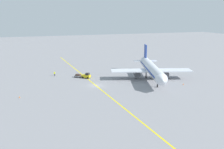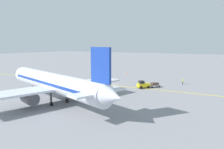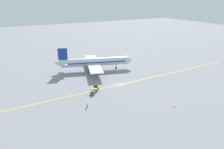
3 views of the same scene
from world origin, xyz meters
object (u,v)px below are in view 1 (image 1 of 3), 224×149
Objects in this scene: baggage_cart_trailing at (78,75)px; ground_crew_worker at (55,74)px; baggage_tug_white at (86,76)px; traffic_cone_near_nose at (183,84)px; traffic_cone_mid_apron at (19,97)px; airplane_at_gate at (152,69)px.

baggage_cart_trailing is 9.32m from ground_crew_worker.
baggage_tug_white is 1.13× the size of baggage_cart_trailing.
traffic_cone_near_nose is at bearing 144.45° from baggage_cart_trailing.
ground_crew_worker is at bearing -36.07° from baggage_tug_white.
traffic_cone_near_nose is at bearing 176.01° from traffic_cone_mid_apron.
airplane_at_gate is 63.23× the size of traffic_cone_mid_apron.
baggage_tug_white is at bearing -23.51° from airplane_at_gate.
traffic_cone_mid_apron is at bearing 61.48° from ground_crew_worker.
baggage_cart_trailing is at bearing -41.17° from baggage_tug_white.
baggage_tug_white reaches higher than traffic_cone_near_nose.
baggage_tug_white is 3.30m from baggage_cart_trailing.
traffic_cone_mid_apron is at bearing 41.35° from baggage_cart_trailing.
ground_crew_worker is at bearing -35.29° from traffic_cone_near_nose.
ground_crew_worker is at bearing -27.96° from airplane_at_gate.
baggage_cart_trailing is 36.61m from traffic_cone_near_nose.
traffic_cone_near_nose is at bearing 122.23° from airplane_at_gate.
traffic_cone_mid_apron is (22.71, 15.63, -0.63)m from baggage_tug_white.
baggage_cart_trailing is at bearing -25.71° from airplane_at_gate.
airplane_at_gate is 10.71× the size of baggage_tug_white.
ground_crew_worker reaches higher than traffic_cone_mid_apron.
traffic_cone_near_nose is (-37.49, 26.53, -0.63)m from ground_crew_worker.
baggage_cart_trailing is at bearing -138.65° from traffic_cone_mid_apron.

